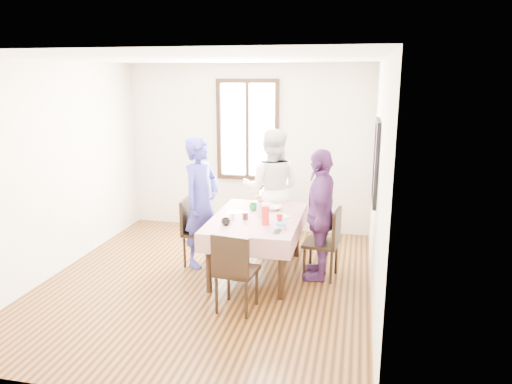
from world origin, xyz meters
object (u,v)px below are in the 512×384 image
chair_left (200,232)px  person_far (271,189)px  chair_far (271,217)px  person_left (200,202)px  person_right (320,215)px  chair_near (237,271)px  dining_table (257,245)px  chair_right (321,243)px

chair_left → person_far: (0.82, 0.86, 0.43)m
chair_far → person_left: (-0.80, -0.88, 0.41)m
person_left → person_right: person_left is taller
chair_near → person_far: size_ratio=0.51×
person_left → person_far: (0.80, 0.86, 0.02)m
chair_near → person_far: bearing=96.7°
chair_far → chair_near: same height
chair_left → chair_near: bearing=31.8°
person_far → person_right: bearing=128.0°
dining_table → person_far: 1.13m
chair_left → person_left: size_ratio=0.52×
dining_table → chair_far: chair_far is taller
dining_table → person_far: bearing=90.0°
chair_right → person_left: person_left is taller
chair_right → person_far: 1.33m
dining_table → chair_near: bearing=-90.0°
chair_right → person_left: bearing=94.1°
person_far → chair_near: bearing=88.2°
chair_right → chair_left: bearing=94.1°
person_right → chair_near: bearing=-37.0°
chair_far → chair_right: bearing=123.5°
chair_near → chair_far: bearing=96.7°
dining_table → chair_far: bearing=90.0°
chair_near → chair_left: bearing=132.0°
person_right → person_far: bearing=-140.4°
person_left → person_right: bearing=-73.9°
chair_far → person_far: 0.43m
person_right → chair_right: bearing=89.8°
chair_left → chair_near: size_ratio=1.00×
person_left → person_far: bearing=-23.3°
dining_table → chair_far: (0.00, 1.02, 0.08)m
chair_right → person_right: person_right is taller
dining_table → person_left: (-0.80, 0.14, 0.49)m
chair_right → chair_far: (-0.82, 0.98, 0.00)m
chair_far → chair_near: bearing=83.4°
chair_near → person_left: (-0.80, 1.16, 0.41)m
chair_right → person_left: size_ratio=0.52×
chair_left → person_left: bearing=86.5°
chair_far → person_right: (0.80, -0.98, 0.37)m
chair_right → person_right: 0.37m
dining_table → person_left: 0.95m
person_left → chair_right: bearing=-73.9°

